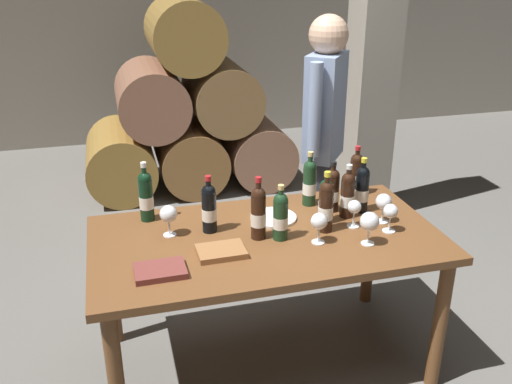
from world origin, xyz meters
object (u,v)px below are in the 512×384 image
wine_bottle_1 (356,174)px  wine_glass_4 (354,208)px  wine_glass_1 (369,222)px  wine_glass_2 (168,215)px  sommelier_presenting (324,128)px  wine_bottle_2 (362,189)px  dining_table (266,252)px  wine_bottle_4 (347,194)px  wine_glass_5 (319,222)px  serving_plate (273,218)px  wine_bottle_0 (310,182)px  wine_bottle_3 (209,208)px  wine_bottle_9 (332,189)px  wine_bottle_10 (326,206)px  wine_bottle_6 (146,196)px  wine_bottle_7 (258,212)px  wine_bottle_8 (280,216)px  wine_glass_0 (384,202)px  wine_glass_3 (391,212)px  tasting_notebook (160,271)px  leather_ledger (221,251)px  wine_bottle_5 (326,201)px

wine_bottle_1 → wine_glass_4: size_ratio=2.01×
wine_glass_1 → wine_glass_2: bearing=159.7°
wine_glass_1 → sommelier_presenting: (0.14, 0.95, 0.17)m
wine_bottle_2 → wine_glass_1: 0.37m
dining_table → wine_bottle_4: (0.46, 0.10, 0.22)m
wine_glass_5 → serving_plate: bearing=113.7°
wine_bottle_0 → wine_bottle_3: bearing=-163.4°
wine_glass_5 → wine_bottle_9: bearing=58.6°
wine_bottle_0 → wine_glass_2: wine_bottle_0 is taller
wine_bottle_10 → dining_table: bearing=176.1°
wine_bottle_6 → wine_bottle_3: bearing=-36.1°
wine_bottle_3 → wine_glass_4: size_ratio=2.05×
wine_bottle_7 → wine_bottle_8: wine_bottle_7 is taller
wine_bottle_6 → wine_glass_0: wine_bottle_6 is taller
wine_bottle_6 → wine_glass_3: bearing=-21.2°
wine_bottle_8 → tasting_notebook: size_ratio=1.27×
wine_bottle_10 → wine_glass_3: (0.30, -0.09, -0.03)m
wine_bottle_0 → wine_glass_5: size_ratio=1.97×
dining_table → wine_glass_4: (0.45, -0.02, 0.19)m
wine_bottle_8 → wine_bottle_3: bearing=152.0°
wine_bottle_1 → wine_bottle_3: 0.92m
wine_bottle_6 → wine_glass_3: size_ratio=2.15×
serving_plate → wine_bottle_9: bearing=3.6°
wine_bottle_0 → wine_bottle_3: wine_bottle_0 is taller
wine_bottle_7 → sommelier_presenting: size_ratio=0.18×
wine_bottle_8 → wine_glass_4: 0.40m
wine_bottle_0 → wine_bottle_2: bearing=-32.7°
wine_bottle_4 → wine_bottle_10: 0.21m
wine_glass_4 → tasting_notebook: bearing=-168.5°
wine_glass_5 → leather_ledger: bearing=178.7°
wine_bottle_1 → wine_bottle_2: 0.22m
wine_bottle_0 → wine_bottle_6: bearing=177.7°
wine_glass_4 → tasting_notebook: wine_glass_4 is taller
wine_glass_5 → wine_bottle_1: bearing=50.2°
dining_table → wine_glass_2: size_ratio=10.70×
wine_bottle_5 → leather_ledger: (-0.58, -0.19, -0.11)m
wine_glass_2 → leather_ledger: 0.34m
dining_table → wine_bottle_7: bearing=-170.8°
wine_bottle_3 → tasting_notebook: size_ratio=1.34×
wine_glass_4 → wine_bottle_0: bearing=111.5°
wine_bottle_7 → wine_bottle_9: bearing=23.5°
wine_bottle_5 → wine_glass_5: size_ratio=1.77×
leather_ledger → sommelier_presenting: sommelier_presenting is taller
wine_bottle_4 → wine_glass_5: wine_bottle_4 is taller
wine_glass_2 → leather_ledger: (0.20, -0.25, -0.10)m
wine_bottle_2 → wine_bottle_3: 0.82m
wine_bottle_6 → wine_bottle_9: bearing=-8.3°
wine_bottle_1 → wine_bottle_2: bearing=-106.5°
wine_bottle_7 → wine_glass_5: (0.26, -0.12, -0.03)m
dining_table → serving_plate: serving_plate is taller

